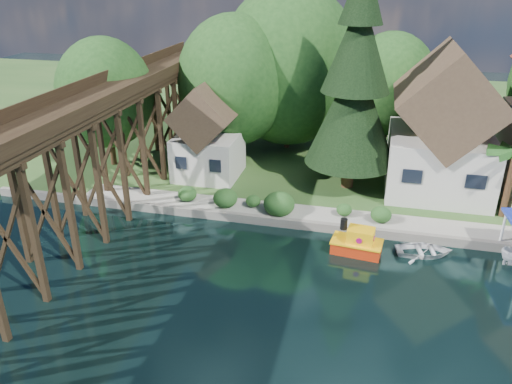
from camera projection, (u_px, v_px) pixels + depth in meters
ground at (319, 303)px, 26.67m from camera, size 140.00×140.00×0.00m
bank at (356, 122)px, 56.65m from camera, size 140.00×52.00×0.50m
seawall at (395, 235)px, 32.76m from camera, size 60.00×0.40×0.62m
promenade at (426, 226)px, 33.40m from camera, size 50.00×2.60×0.06m
trestle_bridge at (88, 153)px, 32.44m from camera, size 4.12×44.18×9.30m
house_left at (443, 132)px, 37.20m from camera, size 7.64×8.64×11.02m
shed at (208, 137)px, 40.26m from camera, size 5.09×5.40×7.85m
bg_trees at (366, 84)px, 42.24m from camera, size 49.90×13.30×10.57m
shrubs at (271, 201)px, 35.33m from camera, size 15.76×2.47×1.70m
conifer at (355, 83)px, 36.17m from camera, size 6.88×6.88×16.94m
tugboat at (357, 243)px, 31.10m from camera, size 3.29×2.06×2.26m
boat_white_a at (424, 249)px, 31.02m from camera, size 3.92×3.13×0.72m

